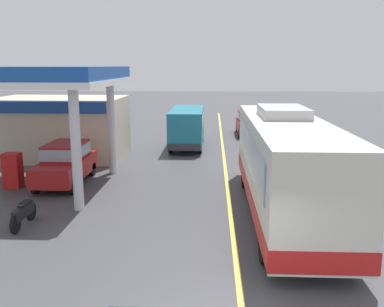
# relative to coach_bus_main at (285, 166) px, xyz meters

# --- Properties ---
(ground) EXTENTS (120.00, 120.00, 0.00)m
(ground) POSITION_rel_coach_bus_main_xyz_m (-1.87, 12.61, -1.72)
(ground) COLOR #424247
(lane_divider_stripe) EXTENTS (0.16, 50.00, 0.01)m
(lane_divider_stripe) POSITION_rel_coach_bus_main_xyz_m (-1.87, 7.61, -1.72)
(lane_divider_stripe) COLOR #D8CC4C
(lane_divider_stripe) RESTS_ON ground
(coach_bus_main) EXTENTS (2.60, 11.04, 3.69)m
(coach_bus_main) POSITION_rel_coach_bus_main_xyz_m (0.00, 0.00, 0.00)
(coach_bus_main) COLOR silver
(coach_bus_main) RESTS_ON ground
(gas_station_roadside) EXTENTS (9.10, 11.95, 5.10)m
(gas_station_roadside) POSITION_rel_coach_bus_main_xyz_m (-11.06, 6.99, 0.91)
(gas_station_roadside) COLOR #194799
(gas_station_roadside) RESTS_ON ground
(car_at_pump) EXTENTS (1.70, 4.20, 1.82)m
(car_at_pump) POSITION_rel_coach_bus_main_xyz_m (-8.98, 3.50, -0.71)
(car_at_pump) COLOR maroon
(car_at_pump) RESTS_ON ground
(minibus_opposing_lane) EXTENTS (2.04, 6.13, 2.44)m
(minibus_opposing_lane) POSITION_rel_coach_bus_main_xyz_m (-4.15, 12.45, -0.25)
(minibus_opposing_lane) COLOR teal
(minibus_opposing_lane) RESTS_ON ground
(motorcycle_parked_forecourt) EXTENTS (0.55, 1.80, 0.92)m
(motorcycle_parked_forecourt) POSITION_rel_coach_bus_main_xyz_m (-8.65, -1.64, -1.28)
(motorcycle_parked_forecourt) COLOR black
(motorcycle_parked_forecourt) RESTS_ON ground
(pedestrian_near_pump) EXTENTS (0.55, 0.22, 1.66)m
(pedestrian_near_pump) POSITION_rel_coach_bus_main_xyz_m (-10.11, 5.15, -0.79)
(pedestrian_near_pump) COLOR #33333F
(pedestrian_near_pump) RESTS_ON ground
(car_trailing_behind_bus) EXTENTS (1.70, 4.20, 1.82)m
(car_trailing_behind_bus) POSITION_rel_coach_bus_main_xyz_m (0.17, 17.56, -0.71)
(car_trailing_behind_bus) COLOR maroon
(car_trailing_behind_bus) RESTS_ON ground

